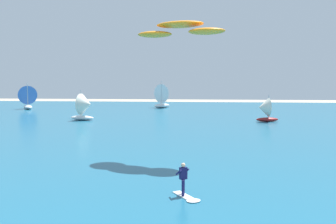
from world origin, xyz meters
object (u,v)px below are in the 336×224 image
object	(u,v)px
kite	(180,29)
sailboat_trailing	(164,96)
kitesurfer	(185,185)
sailboat_outermost	(27,97)
sailboat_mid_left	(264,109)
sailboat_near_shore	(85,107)

from	to	relation	value
kite	sailboat_trailing	xyz separation A→B (m)	(-6.64, 50.76, -6.81)
kitesurfer	sailboat_outermost	world-z (taller)	sailboat_outermost
kitesurfer	sailboat_mid_left	xyz separation A→B (m)	(9.45, 34.22, 1.11)
sailboat_near_shore	kitesurfer	bearing A→B (deg)	-64.19
kitesurfer	sailboat_trailing	bearing A→B (deg)	97.17
sailboat_outermost	kite	bearing A→B (deg)	-52.49
kitesurfer	sailboat_outermost	distance (m)	63.92
kitesurfer	sailboat_trailing	world-z (taller)	sailboat_trailing
kitesurfer	sailboat_mid_left	world-z (taller)	sailboat_mid_left
sailboat_trailing	kitesurfer	bearing A→B (deg)	-82.83
sailboat_near_shore	sailboat_trailing	size ratio (longest dim) A/B	0.77
kitesurfer	sailboat_near_shore	xyz separation A→B (m)	(-16.17, 33.42, 1.40)
sailboat_outermost	sailboat_mid_left	world-z (taller)	sailboat_outermost
kitesurfer	kite	bearing A→B (deg)	95.52
kite	sailboat_outermost	size ratio (longest dim) A/B	1.32
sailboat_mid_left	sailboat_trailing	world-z (taller)	sailboat_trailing
sailboat_trailing	sailboat_mid_left	bearing A→B (deg)	-56.29
sailboat_mid_left	sailboat_outermost	bearing A→B (deg)	156.67
kite	sailboat_mid_left	size ratio (longest dim) A/B	1.87
kite	sailboat_trailing	world-z (taller)	kite
kitesurfer	sailboat_near_shore	world-z (taller)	sailboat_near_shore
kitesurfer	sailboat_near_shore	bearing A→B (deg)	115.81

